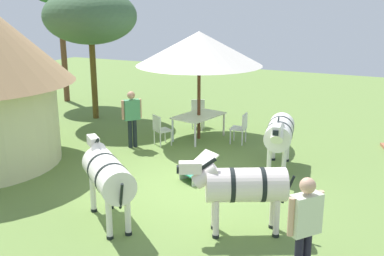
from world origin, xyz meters
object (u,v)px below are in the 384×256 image
object	(u,v)px
patio_dining_table	(199,117)
standing_watcher	(305,222)
patio_chair_near_lawn	(241,126)
zebra_by_umbrella	(280,133)
acacia_tree_left_background	(90,17)
guest_beside_umbrella	(132,114)
striped_lounge_chair	(198,170)
shade_umbrella	(199,48)
zebra_toward_hut	(107,174)
zebra_nearest_camera	(243,186)
patio_chair_west_end	(198,111)
patio_chair_east_end	(160,128)

from	to	relation	value
patio_dining_table	standing_watcher	distance (m)	7.62
patio_chair_near_lawn	standing_watcher	bearing A→B (deg)	-156.60
zebra_by_umbrella	patio_dining_table	bearing A→B (deg)	-37.64
standing_watcher	acacia_tree_left_background	bearing A→B (deg)	89.89
patio_chair_near_lawn	standing_watcher	world-z (taller)	standing_watcher
guest_beside_umbrella	striped_lounge_chair	bearing A→B (deg)	101.73
shade_umbrella	standing_watcher	size ratio (longest dim) A/B	2.16
standing_watcher	guest_beside_umbrella	bearing A→B (deg)	89.64
shade_umbrella	zebra_toward_hut	distance (m)	5.99
patio_chair_near_lawn	standing_watcher	distance (m)	7.01
zebra_nearest_camera	patio_chair_west_end	bearing A→B (deg)	3.73
shade_umbrella	zebra_nearest_camera	size ratio (longest dim) A/B	1.94
shade_umbrella	zebra_nearest_camera	bearing A→B (deg)	-147.85
shade_umbrella	patio_dining_table	world-z (taller)	shade_umbrella
patio_dining_table	zebra_toward_hut	size ratio (longest dim) A/B	0.94
patio_chair_near_lawn	zebra_nearest_camera	xyz separation A→B (m)	(-5.10, -1.82, 0.40)
patio_dining_table	zebra_nearest_camera	distance (m)	5.93
zebra_nearest_camera	patio_chair_east_end	bearing A→B (deg)	17.59
patio_chair_near_lawn	zebra_toward_hut	size ratio (longest dim) A/B	0.48
patio_dining_table	guest_beside_umbrella	world-z (taller)	guest_beside_umbrella
standing_watcher	zebra_by_umbrella	distance (m)	4.92
patio_chair_west_end	striped_lounge_chair	size ratio (longest dim) A/B	0.93
patio_chair_near_lawn	zebra_by_umbrella	world-z (taller)	zebra_by_umbrella
patio_chair_west_end	zebra_nearest_camera	bearing A→B (deg)	95.29
guest_beside_umbrella	zebra_nearest_camera	xyz separation A→B (m)	(-3.42, -4.51, -0.06)
patio_chair_east_end	guest_beside_umbrella	xyz separation A→B (m)	(-0.47, 0.64, 0.46)
zebra_nearest_camera	acacia_tree_left_background	xyz separation A→B (m)	(5.71, 7.53, 2.62)
patio_chair_east_end	zebra_nearest_camera	size ratio (longest dim) A/B	0.47
patio_chair_east_end	zebra_nearest_camera	world-z (taller)	zebra_nearest_camera
patio_chair_east_end	standing_watcher	world-z (taller)	standing_watcher
guest_beside_umbrella	zebra_nearest_camera	bearing A→B (deg)	92.47
patio_dining_table	patio_chair_east_end	xyz separation A→B (m)	(-1.12, 0.72, -0.15)
patio_chair_west_end	zebra_by_umbrella	bearing A→B (deg)	116.30
guest_beside_umbrella	standing_watcher	size ratio (longest dim) A/B	0.95
patio_chair_near_lawn	zebra_nearest_camera	distance (m)	5.43
striped_lounge_chair	guest_beside_umbrella	bearing A→B (deg)	1.14
standing_watcher	acacia_tree_left_background	size ratio (longest dim) A/B	0.38
striped_lounge_chair	acacia_tree_left_background	bearing A→B (deg)	-3.95
standing_watcher	patio_chair_west_end	bearing A→B (deg)	72.14
shade_umbrella	zebra_by_umbrella	size ratio (longest dim) A/B	1.76
patio_chair_east_end	zebra_toward_hut	xyz separation A→B (m)	(-4.56, -1.43, 0.45)
patio_chair_west_end	standing_watcher	world-z (taller)	standing_watcher
patio_dining_table	zebra_nearest_camera	bearing A→B (deg)	-147.85
striped_lounge_chair	zebra_by_umbrella	bearing A→B (deg)	-105.17
patio_chair_east_end	zebra_by_umbrella	xyz separation A→B (m)	(-0.38, -3.60, 0.41)
patio_chair_near_lawn	patio_chair_east_end	bearing A→B (deg)	116.92
patio_chair_near_lawn	patio_chair_west_end	xyz separation A→B (m)	(1.12, 1.91, 0.00)
shade_umbrella	acacia_tree_left_background	bearing A→B (deg)	80.99
guest_beside_umbrella	standing_watcher	world-z (taller)	standing_watcher
patio_chair_east_end	acacia_tree_left_background	xyz separation A→B (m)	(1.81, 3.66, 3.02)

